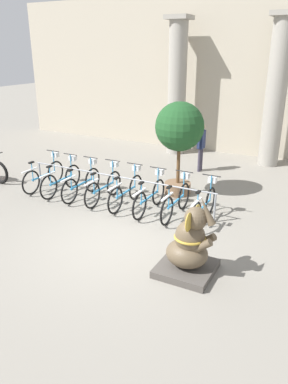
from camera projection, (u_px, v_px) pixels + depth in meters
The scene contains 16 objects.
ground_plane at pixel (117, 241), 8.38m from camera, with size 60.00×60.00×0.00m, color gray.
building_facade at pixel (232, 77), 14.40m from camera, with size 20.00×0.20×6.00m.
column_left at pixel (177, 87), 14.51m from camera, with size 0.89×0.89×5.16m.
column_right at pixel (276, 92), 12.91m from camera, with size 0.89×0.89×5.16m.
bike_rack at pixel (117, 180), 10.27m from camera, with size 5.69×0.05×0.77m.
bicycle_0 at pixel (44, 175), 11.38m from camera, with size 0.48×1.81×1.08m.
bicycle_1 at pixel (62, 179), 11.01m from camera, with size 0.48×1.81×1.08m.
bicycle_2 at pixel (82, 183), 10.70m from camera, with size 0.48×1.81×1.08m.
bicycle_3 at pixel (104, 187), 10.42m from camera, with size 0.48×1.81×1.08m.
bicycle_4 at pixel (127, 191), 10.10m from camera, with size 0.48×1.81×1.08m.
bicycle_5 at pixel (150, 196), 9.75m from camera, with size 0.48×1.81×1.08m.
bicycle_6 at pixel (176, 201), 9.47m from camera, with size 0.48×1.81×1.08m.
bicycle_7 at pixel (204, 206), 9.17m from camera, with size 0.48×1.81×1.08m.
elephant_statue at pixel (189, 247), 7.01m from camera, with size 1.05×1.05×1.62m.
person_pedestrian at pixel (201, 143), 12.79m from camera, with size 0.22×0.47×1.66m.
potted_tree at pixel (179, 131), 10.44m from camera, with size 1.38×1.38×2.68m.
Camera 1 is at (3.98, -6.29, 4.05)m, focal length 35.00 mm.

